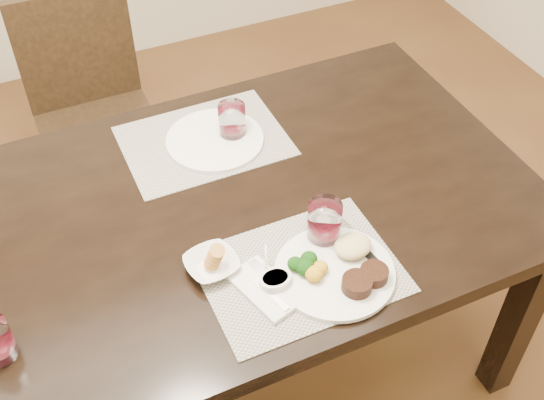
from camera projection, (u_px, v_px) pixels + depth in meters
name	position (u px, v px, depth m)	size (l,w,h in m)	color
ground_plane	(188.00, 380.00, 2.26)	(4.50, 4.50, 0.00)	#462716
dining_table	(166.00, 247.00, 1.79)	(2.00, 1.00, 0.75)	black
chair_far	(91.00, 103.00, 2.51)	(0.42, 0.42, 0.90)	black
placemat_near	(300.00, 271.00, 1.63)	(0.46, 0.34, 0.00)	gray
placemat_far	(204.00, 141.00, 1.97)	(0.46, 0.34, 0.00)	gray
dinner_plate	(341.00, 269.00, 1.61)	(0.29, 0.29, 0.05)	silver
napkin_fork	(266.00, 289.00, 1.58)	(0.14, 0.20, 0.02)	silver
steak_knife	(363.00, 249.00, 1.67)	(0.04, 0.26, 0.01)	white
cracker_bowl	(212.00, 264.00, 1.62)	(0.14, 0.14, 0.06)	silver
sauce_ramekin	(275.00, 281.00, 1.58)	(0.08, 0.12, 0.06)	silver
wine_glass_near	(324.00, 224.00, 1.66)	(0.08, 0.08, 0.12)	silver
far_plate	(215.00, 140.00, 1.96)	(0.28, 0.28, 0.01)	silver
wine_glass_far	(232.00, 123.00, 1.95)	(0.08, 0.08, 0.11)	silver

